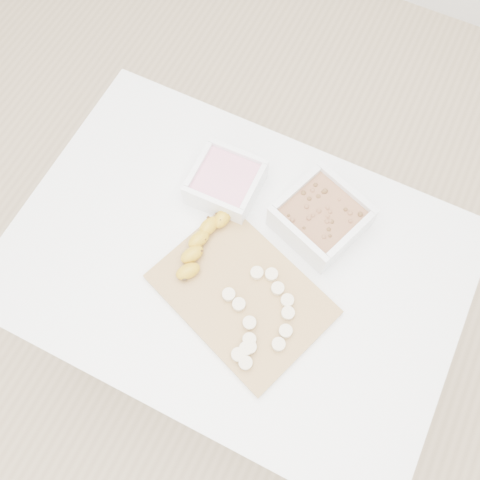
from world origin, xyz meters
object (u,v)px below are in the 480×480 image
at_px(table, 234,275).
at_px(banana, 202,244).
at_px(cutting_board, 242,294).
at_px(bowl_yogurt, 226,182).
at_px(bowl_granola, 321,217).

xyz_separation_m(table, banana, (-0.08, -0.01, 0.13)).
xyz_separation_m(table, cutting_board, (0.05, -0.06, 0.10)).
height_order(cutting_board, banana, banana).
xyz_separation_m(bowl_yogurt, cutting_board, (0.15, -0.22, -0.03)).
bearing_deg(table, banana, -176.19).
bearing_deg(bowl_yogurt, table, -57.64).
bearing_deg(banana, bowl_yogurt, 113.06).
bearing_deg(cutting_board, bowl_granola, 69.81).
bearing_deg(banana, table, 19.01).
bearing_deg(table, cutting_board, -51.18).
distance_m(bowl_granola, cutting_board, 0.24).
relative_size(cutting_board, banana, 1.87).
distance_m(bowl_yogurt, bowl_granola, 0.23).
distance_m(table, bowl_granola, 0.25).
bearing_deg(bowl_granola, banana, -140.80).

